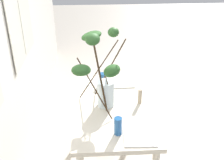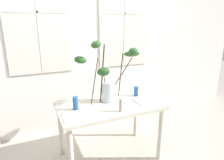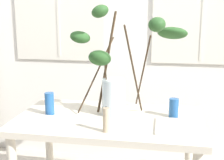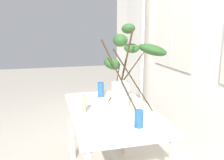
# 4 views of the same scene
# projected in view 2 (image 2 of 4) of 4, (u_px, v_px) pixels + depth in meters

# --- Properties ---
(ground) EXTENTS (14.00, 14.00, 0.00)m
(ground) POSITION_uv_depth(u_px,v_px,m) (110.00, 156.00, 2.54)
(ground) COLOR #B7AD9E
(back_wall_with_windows) EXTENTS (5.98, 0.14, 2.83)m
(back_wall_with_windows) POSITION_uv_depth(u_px,v_px,m) (84.00, 37.00, 2.97)
(back_wall_with_windows) COLOR silver
(back_wall_with_windows) RESTS_ON ground
(dining_table) EXTENTS (1.20, 0.70, 0.73)m
(dining_table) POSITION_uv_depth(u_px,v_px,m) (109.00, 111.00, 2.36)
(dining_table) COLOR beige
(dining_table) RESTS_ON ground
(vase_with_branches) EXTENTS (0.87, 0.48, 0.74)m
(vase_with_branches) POSITION_uv_depth(u_px,v_px,m) (109.00, 74.00, 2.35)
(vase_with_branches) COLOR silver
(vase_with_branches) RESTS_ON dining_table
(drinking_glass_blue_left) EXTENTS (0.06, 0.06, 0.15)m
(drinking_glass_blue_left) POSITION_uv_depth(u_px,v_px,m) (76.00, 103.00, 2.15)
(drinking_glass_blue_left) COLOR #235693
(drinking_glass_blue_left) RESTS_ON dining_table
(drinking_glass_blue_right) EXTENTS (0.06, 0.06, 0.12)m
(drinking_glass_blue_right) POSITION_uv_depth(u_px,v_px,m) (136.00, 91.00, 2.55)
(drinking_glass_blue_right) COLOR #235693
(drinking_glass_blue_right) RESTS_ON dining_table
(plate_square_left) EXTENTS (0.26, 0.26, 0.01)m
(plate_square_left) POSITION_uv_depth(u_px,v_px,m) (76.00, 116.00, 2.01)
(plate_square_left) COLOR white
(plate_square_left) RESTS_ON dining_table
(plate_square_right) EXTENTS (0.28, 0.28, 0.01)m
(plate_square_right) POSITION_uv_depth(u_px,v_px,m) (146.00, 100.00, 2.41)
(plate_square_right) COLOR silver
(plate_square_right) RESTS_ON dining_table
(napkin_folded) EXTENTS (0.18, 0.14, 0.00)m
(napkin_folded) POSITION_uv_depth(u_px,v_px,m) (133.00, 92.00, 2.71)
(napkin_folded) COLOR silver
(napkin_folded) RESTS_ON dining_table
(pillar_candle) EXTENTS (0.04, 0.04, 0.15)m
(pillar_candle) POSITION_uv_depth(u_px,v_px,m) (121.00, 105.00, 2.11)
(pillar_candle) COLOR tan
(pillar_candle) RESTS_ON dining_table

